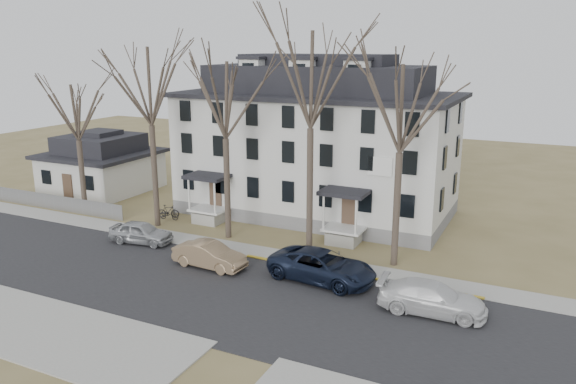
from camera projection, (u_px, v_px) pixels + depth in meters
The scene contains 19 objects.
ground at pixel (211, 311), 27.59m from camera, with size 120.00×120.00×0.00m, color olive.
main_road at pixel (232, 295), 29.34m from camera, with size 120.00×10.00×0.04m, color #27272A.
far_sidewalk at pixel (283, 257), 34.57m from camera, with size 120.00×2.00×0.08m, color #A09F97.
near_sidewalk_left at pixel (11, 321), 26.58m from camera, with size 20.00×5.00×0.08m, color #A09F97.
yellow_curb at pixel (355, 276), 31.69m from camera, with size 14.00×0.25×0.06m, color gold.
boarding_house at pixel (317, 144), 42.74m from camera, with size 20.80×12.36×12.05m.
small_house at pixel (102, 166), 50.20m from camera, with size 8.70×8.70×5.00m.
fence at pixel (55, 209), 44.68m from camera, with size 14.00×0.06×1.20m, color gray.
tree_far_left at pixel (149, 81), 38.14m from camera, with size 8.40×8.40×13.72m.
tree_mid_left at pixel (225, 95), 35.82m from camera, with size 7.80×7.80×12.74m.
tree_center at pixel (311, 73), 32.93m from camera, with size 9.00×9.00×14.70m.
tree_mid_right at pixel (402, 102), 31.00m from camera, with size 7.80×7.80×12.74m.
tree_bungalow at pixel (76, 109), 41.64m from camera, with size 6.60×6.60×10.78m.
car_silver at pixel (141, 233), 36.86m from camera, with size 1.70×4.24×1.44m, color #ADB0B3.
car_tan at pixel (210, 256), 32.79m from camera, with size 1.56×4.47×1.47m, color #8C7152.
car_navy at pixel (322, 267), 30.89m from camera, with size 2.79×6.05×1.68m, color black.
car_white at pixel (432, 299), 27.16m from camera, with size 2.12×5.21×1.51m, color silver.
bicycle_left at pixel (169, 215), 41.85m from camera, with size 0.55×1.58×0.83m, color black.
bicycle_right at pixel (168, 212), 42.29m from camera, with size 0.47×1.67×1.00m, color black.
Camera 1 is at (14.34, -21.10, 12.62)m, focal length 35.00 mm.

